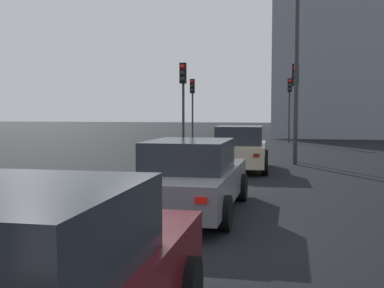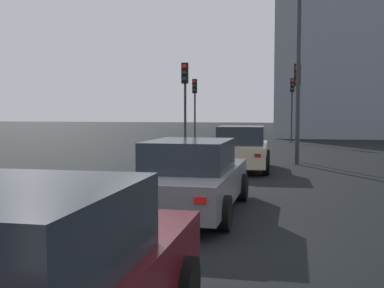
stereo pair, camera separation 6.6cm
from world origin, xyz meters
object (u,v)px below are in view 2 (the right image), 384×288
traffic_light_near_left (195,97)px  traffic_light_far_left (297,92)px  traffic_light_near_right (292,97)px  traffic_light_far_right (185,90)px  car_beige_lead (241,149)px  street_lamp_kerbside (299,33)px  car_grey_second (191,177)px

traffic_light_near_left → traffic_light_far_left: bearing=35.5°
traffic_light_near_left → traffic_light_near_right: 6.62m
traffic_light_far_left → traffic_light_near_left: bearing=-147.6°
traffic_light_near_left → traffic_light_far_right: 9.39m
car_beige_lead → street_lamp_kerbside: street_lamp_kerbside is taller
traffic_light_near_right → street_lamp_kerbside: street_lamp_kerbside is taller
traffic_light_far_left → street_lamp_kerbside: size_ratio=0.45×
car_grey_second → traffic_light_far_left: traffic_light_far_left is taller
traffic_light_near_right → street_lamp_kerbside: 13.42m
car_beige_lead → traffic_light_near_left: (12.80, 4.23, 2.22)m
traffic_light_far_left → traffic_light_far_right: (0.27, 4.81, 0.11)m
car_beige_lead → car_grey_second: size_ratio=0.89×
traffic_light_near_left → traffic_light_far_left: traffic_light_near_left is taller
car_beige_lead → traffic_light_far_right: bearing=36.9°
traffic_light_near_left → car_grey_second: bearing=13.5°
traffic_light_far_left → street_lamp_kerbside: bearing=0.6°
traffic_light_far_right → traffic_light_far_left: bearing=87.2°
car_grey_second → traffic_light_far_right: 11.42m
car_beige_lead → traffic_light_far_right: size_ratio=1.01×
traffic_light_far_left → traffic_light_far_right: 4.82m
traffic_light_near_left → traffic_light_near_right: traffic_light_near_right is taller
car_beige_lead → traffic_light_near_left: traffic_light_near_left is taller
traffic_light_far_left → traffic_light_far_right: bearing=-93.9°
traffic_light_near_right → traffic_light_far_left: traffic_light_near_right is taller
traffic_light_near_left → traffic_light_far_right: size_ratio=0.98×
car_grey_second → traffic_light_far_left: (10.63, -2.28, 2.18)m
traffic_light_near_right → traffic_light_far_left: bearing=-7.0°
car_grey_second → street_lamp_kerbside: size_ratio=0.53×
traffic_light_near_right → traffic_light_far_left: 12.23m
car_beige_lead → traffic_light_far_right: traffic_light_far_right is taller
car_beige_lead → street_lamp_kerbside: size_ratio=0.48×
traffic_light_near_right → traffic_light_far_right: size_ratio=1.01×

